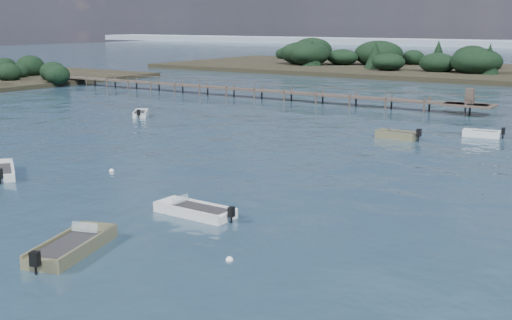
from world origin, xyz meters
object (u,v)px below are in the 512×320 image
Objects in this scene: dinghy_mid_grey at (0,173)px; jetty at (258,90)px; tender_far_white at (397,137)px; tender_far_grey at (141,114)px; tender_far_grey_b at (481,135)px; dinghy_near_olive at (73,248)px; dinghy_mid_white_a at (195,212)px.

jetty is at bearing 101.87° from dinghy_mid_grey.
tender_far_white is 1.13× the size of tender_far_grey.
tender_far_grey_b is (21.26, 30.29, -0.00)m from dinghy_mid_grey.
dinghy_mid_grey reaches higher than tender_far_grey.
tender_far_white is at bearing 58.41° from dinghy_mid_grey.
dinghy_mid_grey is 30.08m from tender_far_white.
tender_far_grey is 0.05× the size of jetty.
jetty reaches higher than dinghy_near_olive.
tender_far_grey is at bearing -175.37° from tender_far_white.
dinghy_mid_grey is 43.59m from jetty.
tender_far_white is 1.11× the size of tender_far_grey_b.
jetty is (-23.31, 49.29, 0.83)m from dinghy_near_olive.
tender_far_white is 7.22m from tender_far_grey_b.
tender_far_grey is 19.23m from jetty.
dinghy_near_olive reaches higher than dinghy_mid_grey.
dinghy_mid_white_a is at bearing 0.80° from dinghy_mid_grey.
dinghy_near_olive is (14.34, -6.64, -0.00)m from dinghy_mid_grey.
jetty is (-24.73, 17.03, 0.81)m from tender_far_white.
dinghy_mid_grey reaches higher than dinghy_mid_white_a.
jetty reaches higher than tender_far_grey_b.
dinghy_near_olive is 0.08× the size of jetty.
tender_far_grey is at bearing -94.47° from jetty.
tender_far_white is 30.03m from jetty.
dinghy_mid_grey is at bearing -121.59° from tender_far_white.
dinghy_mid_grey is 1.35× the size of tender_far_grey_b.
tender_far_grey reaches higher than dinghy_mid_white_a.
tender_far_grey is at bearing 137.86° from dinghy_mid_white_a.
tender_far_white is (0.49, 25.41, 0.04)m from dinghy_mid_white_a.
dinghy_mid_grey is 1.22× the size of tender_far_white.
dinghy_near_olive is at bearing -92.51° from tender_far_white.
tender_far_white is 26.31m from tender_far_grey.
dinghy_mid_white_a is 34.70m from tender_far_grey.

